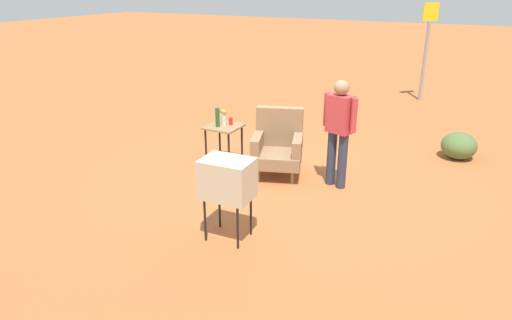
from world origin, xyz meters
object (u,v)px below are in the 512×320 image
side_table (224,132)px  bottle_wine_green (217,117)px  person_standing (339,127)px  road_sign (426,47)px  armchair (278,145)px  soda_can_red (231,121)px  flower_vase (224,116)px  tv_on_stand (227,179)px

side_table → bottle_wine_green: (-0.06, -0.08, 0.26)m
side_table → person_standing: 2.03m
side_table → road_sign: road_sign is taller
armchair → side_table: (-1.00, -0.01, 0.08)m
soda_can_red → flower_vase: flower_vase is taller
road_sign → bottle_wine_green: 6.77m
armchair → tv_on_stand: (0.31, -2.11, 0.28)m
side_table → road_sign: bearing=70.2°
road_sign → soda_can_red: bearing=-109.5°
bottle_wine_green → armchair: bearing=4.9°
person_standing → soda_can_red: person_standing is taller
armchair → side_table: size_ratio=1.56×
tv_on_stand → soda_can_red: tv_on_stand is taller
armchair → road_sign: bearing=78.7°
side_table → soda_can_red: size_ratio=5.56×
road_sign → soda_can_red: (-2.18, -6.15, -0.64)m
side_table → tv_on_stand: size_ratio=0.66×
side_table → tv_on_stand: tv_on_stand is taller
tv_on_stand → road_sign: road_sign is taller
tv_on_stand → person_standing: size_ratio=0.63×
bottle_wine_green → soda_can_red: size_ratio=2.62×
soda_can_red → bottle_wine_green: bearing=-126.6°
side_table → flower_vase: bearing=118.9°
armchair → person_standing: size_ratio=0.65×
tv_on_stand → flower_vase: 2.55m
soda_can_red → flower_vase: size_ratio=0.46×
tv_on_stand → side_table: bearing=122.0°
side_table → flower_vase: (-0.03, 0.06, 0.25)m
armchair → person_standing: person_standing is taller
armchair → side_table: 1.01m
road_sign → bottle_wine_green: size_ratio=7.63×
tv_on_stand → soda_can_red: 2.53m
bottle_wine_green → soda_can_red: bearing=53.4°
armchair → road_sign: 6.43m
road_sign → armchair: bearing=-101.3°
bottle_wine_green → flower_vase: size_ratio=1.21×
armchair → bottle_wine_green: size_ratio=3.31×
tv_on_stand → flower_vase: tv_on_stand is taller
bottle_wine_green → soda_can_red: bottle_wine_green is taller
person_standing → road_sign: size_ratio=0.67×
flower_vase → armchair: bearing=-2.7°
armchair → road_sign: size_ratio=0.43×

